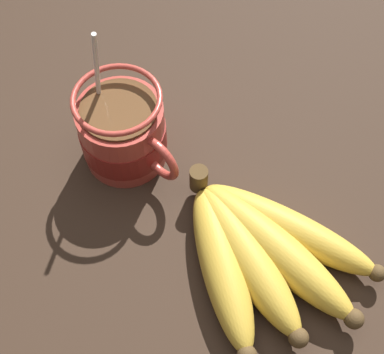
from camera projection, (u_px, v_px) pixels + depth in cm
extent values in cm
cube|color=#332319|center=(174.00, 172.00, 62.75)|extent=(101.96, 101.96, 2.67)
cylinder|color=#B23D33|center=(123.00, 133.00, 58.98)|extent=(9.41, 9.41, 8.19)
cylinder|color=maroon|center=(124.00, 136.00, 59.49)|extent=(9.61, 9.61, 3.51)
torus|color=#B23D33|center=(158.00, 158.00, 56.18)|extent=(5.71, 0.90, 5.71)
cylinder|color=brown|center=(119.00, 109.00, 55.39)|extent=(8.21, 8.21, 0.40)
torus|color=#B23D33|center=(116.00, 99.00, 53.91)|extent=(9.41, 9.41, 0.60)
cylinder|color=silver|center=(98.00, 86.00, 55.29)|extent=(2.98, 0.50, 16.29)
ellipsoid|color=silver|center=(116.00, 138.00, 61.79)|extent=(3.00, 2.00, 0.80)
cylinder|color=#4C381E|center=(199.00, 179.00, 57.25)|extent=(2.00, 2.00, 3.00)
ellipsoid|color=gold|center=(222.00, 266.00, 53.06)|extent=(17.13, 13.15, 4.19)
ellipsoid|color=gold|center=(247.00, 258.00, 53.43)|extent=(18.46, 9.53, 4.33)
sphere|color=#4C381E|center=(298.00, 338.00, 49.36)|extent=(1.95, 1.95, 1.95)
ellipsoid|color=gold|center=(274.00, 249.00, 53.89)|extent=(19.93, 5.08, 4.39)
sphere|color=#4C381E|center=(354.00, 319.00, 50.24)|extent=(1.98, 1.98, 1.98)
ellipsoid|color=gold|center=(288.00, 228.00, 55.35)|extent=(19.76, 8.33, 3.91)
sphere|color=#4C381E|center=(377.00, 273.00, 52.83)|extent=(1.76, 1.76, 1.76)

